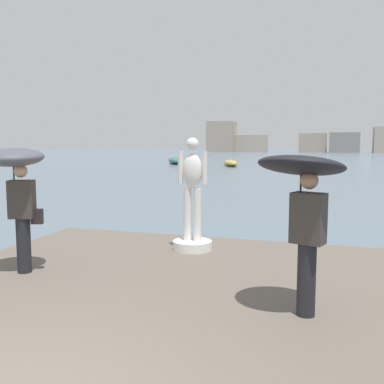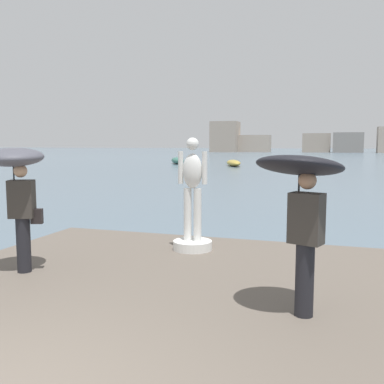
# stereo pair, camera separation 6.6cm
# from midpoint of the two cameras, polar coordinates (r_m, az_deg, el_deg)

# --- Properties ---
(ground_plane) EXTENTS (400.00, 400.00, 0.00)m
(ground_plane) POSITION_cam_midpoint_polar(r_m,az_deg,el_deg) (42.50, 14.12, 2.84)
(ground_plane) COLOR slate
(pier) EXTENTS (7.17, 9.77, 0.40)m
(pier) POSITION_cam_midpoint_polar(r_m,az_deg,el_deg) (5.39, -12.11, -18.45)
(pier) COLOR #60564C
(pier) RESTS_ON ground
(statue_white_figure) EXTENTS (0.75, 0.75, 2.16)m
(statue_white_figure) POSITION_cam_midpoint_polar(r_m,az_deg,el_deg) (8.39, -0.16, -2.25)
(statue_white_figure) COLOR white
(statue_white_figure) RESTS_ON pier
(onlooker_left) EXTENTS (1.21, 1.22, 2.01)m
(onlooker_left) POSITION_cam_midpoint_polar(r_m,az_deg,el_deg) (7.39, -22.25, 2.08)
(onlooker_left) COLOR black
(onlooker_left) RESTS_ON pier
(onlooker_right) EXTENTS (1.31, 1.32, 1.98)m
(onlooker_right) POSITION_cam_midpoint_polar(r_m,az_deg,el_deg) (5.29, 14.00, 0.32)
(onlooker_right) COLOR black
(onlooker_right) RESTS_ON pier
(boat_near) EXTENTS (3.73, 5.42, 0.80)m
(boat_near) POSITION_cam_midpoint_polar(r_m,az_deg,el_deg) (53.45, -2.32, 4.13)
(boat_near) COLOR #336B5B
(boat_near) RESTS_ON ground
(boat_mid) EXTENTS (3.08, 5.32, 0.68)m
(boat_mid) POSITION_cam_midpoint_polar(r_m,az_deg,el_deg) (48.37, 5.03, 3.81)
(boat_mid) COLOR #B2993D
(boat_mid) RESTS_ON ground
(distant_skyline) EXTENTS (65.22, 11.50, 8.96)m
(distant_skyline) POSITION_cam_midpoint_polar(r_m,az_deg,el_deg) (129.31, 15.54, 6.56)
(distant_skyline) COLOR gray
(distant_skyline) RESTS_ON ground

